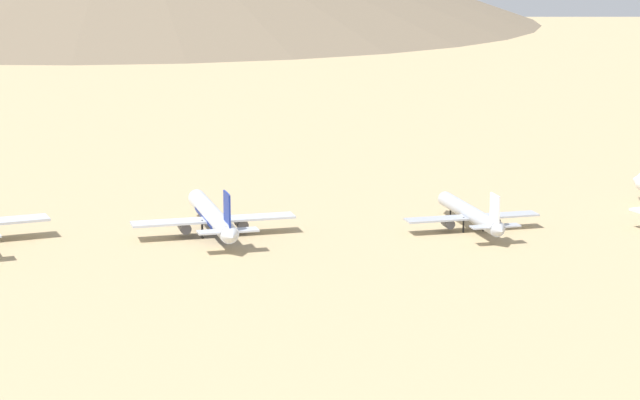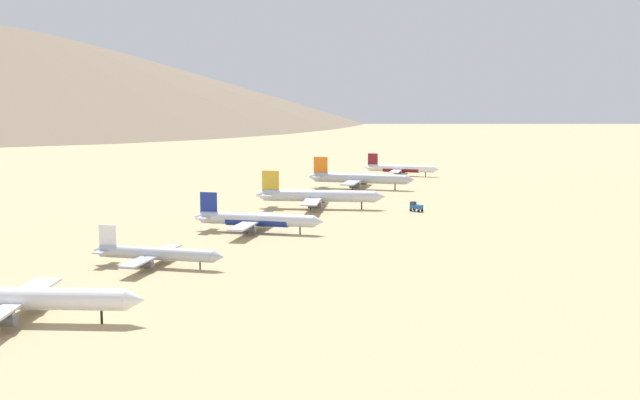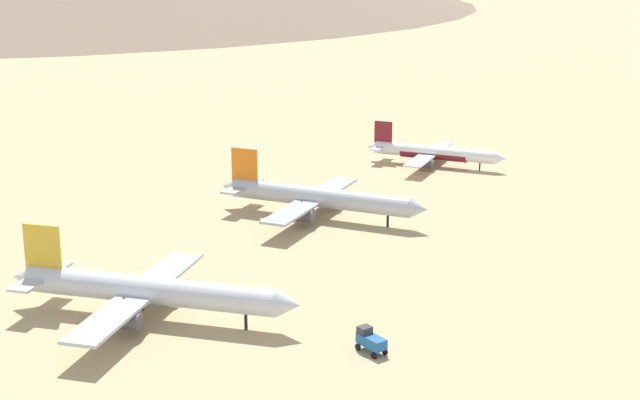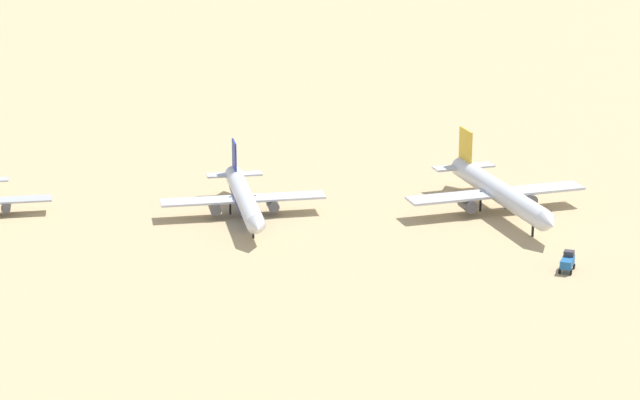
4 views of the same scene
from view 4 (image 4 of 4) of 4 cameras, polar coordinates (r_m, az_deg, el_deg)
name	(u,v)px [view 4 (image 4 of 4)]	position (r m, az deg, el deg)	size (l,w,h in m)	color
ground_plane	(246,217)	(311.13, -3.20, -0.75)	(2232.21, 2232.21, 0.00)	tan
parked_jet_3	(244,198)	(310.23, -3.27, 0.08)	(47.60, 38.59, 13.74)	silver
parked_jet_4	(499,192)	(315.03, 7.64, 0.35)	(53.99, 44.12, 15.60)	silver
service_truck	(568,261)	(280.53, 10.53, -2.59)	(5.70, 4.76, 3.90)	#1E5999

